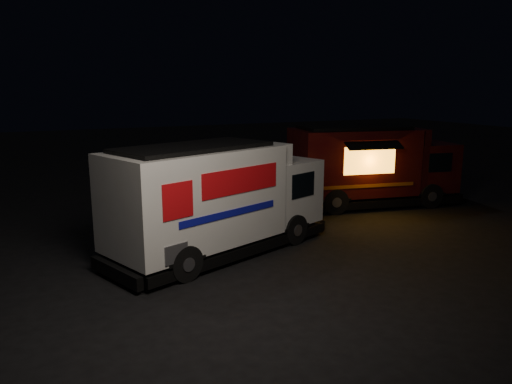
% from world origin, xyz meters
% --- Properties ---
extents(ground, '(80.00, 80.00, 0.00)m').
position_xyz_m(ground, '(0.00, 0.00, 0.00)').
color(ground, black).
rests_on(ground, ground).
extents(white_truck, '(6.61, 4.13, 2.84)m').
position_xyz_m(white_truck, '(-1.00, 0.51, 1.42)').
color(white_truck, silver).
rests_on(white_truck, ground).
extents(red_truck, '(6.43, 3.38, 2.84)m').
position_xyz_m(red_truck, '(5.82, 3.04, 1.42)').
color(red_truck, '#390F0A').
rests_on(red_truck, ground).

